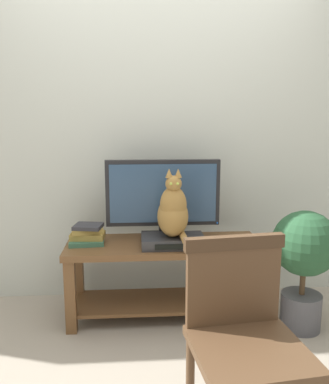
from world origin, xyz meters
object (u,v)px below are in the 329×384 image
(tv, at_px, (163,197))
(wooden_chair, at_px, (243,327))
(book_stack, at_px, (87,235))
(media_box, at_px, (173,241))
(potted_plant, at_px, (304,256))
(cat, at_px, (173,211))
(tv_stand, at_px, (164,266))

(tv, height_order, wooden_chair, tv)
(tv, height_order, book_stack, tv)
(media_box, xyz_separation_m, potted_plant, (0.85, -0.17, -0.07))
(cat, distance_m, book_stack, 0.62)
(tv, bearing_deg, tv_stand, -90.02)
(tv_stand, relative_size, book_stack, 5.44)
(wooden_chair, xyz_separation_m, potted_plant, (0.65, 0.91, -0.03))
(tv_stand, height_order, book_stack, book_stack)
(tv, height_order, media_box, tv)
(media_box, relative_size, book_stack, 1.70)
(cat, bearing_deg, book_stack, 169.09)
(potted_plant, bearing_deg, media_box, 168.82)
(media_box, relative_size, cat, 0.91)
(cat, bearing_deg, potted_plant, -10.28)
(tv_stand, distance_m, cat, 0.44)
(media_box, bearing_deg, wooden_chair, -79.53)
(tv, bearing_deg, potted_plant, -21.38)
(tv_stand, distance_m, potted_plant, 0.95)
(tv, height_order, cat, tv)
(tv, distance_m, media_box, 0.33)
(wooden_chair, relative_size, potted_plant, 1.11)
(tv_stand, relative_size, wooden_chair, 1.50)
(wooden_chair, bearing_deg, media_box, 100.47)
(cat, xyz_separation_m, book_stack, (-0.58, 0.11, -0.18))
(book_stack, bearing_deg, potted_plant, -10.54)
(tv_stand, distance_m, book_stack, 0.58)
(book_stack, distance_m, potted_plant, 1.46)
(potted_plant, bearing_deg, wooden_chair, -125.53)
(wooden_chair, xyz_separation_m, book_stack, (-0.78, 1.18, 0.07))
(potted_plant, bearing_deg, tv, 158.62)
(wooden_chair, relative_size, book_stack, 3.62)
(media_box, distance_m, potted_plant, 0.87)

